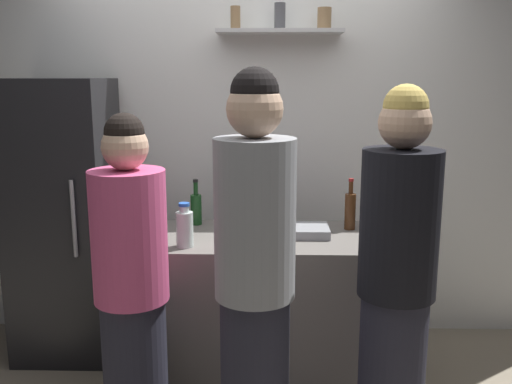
{
  "coord_description": "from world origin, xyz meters",
  "views": [
    {
      "loc": [
        0.15,
        -2.51,
        1.76
      ],
      "look_at": [
        0.08,
        0.51,
        1.13
      ],
      "focal_mm": 39.1,
      "sensor_mm": 36.0,
      "label": 1
    }
  ],
  "objects_px": {
    "baking_pan": "(298,231)",
    "wine_bottle_amber_glass": "(350,210)",
    "person_grey_hoodie": "(255,283)",
    "person_blonde": "(396,284)",
    "person_pink_top": "(132,292)",
    "utensil_holder": "(248,214)",
    "wine_bottle_green_glass": "(196,208)",
    "water_bottle_plastic": "(185,228)",
    "refrigerator": "(65,220)"
  },
  "relations": [
    {
      "from": "person_pink_top",
      "to": "refrigerator",
      "type": "bearing_deg",
      "value": 13.23
    },
    {
      "from": "wine_bottle_amber_glass",
      "to": "water_bottle_plastic",
      "type": "relative_size",
      "value": 1.28
    },
    {
      "from": "wine_bottle_green_glass",
      "to": "person_blonde",
      "type": "relative_size",
      "value": 0.16
    },
    {
      "from": "refrigerator",
      "to": "wine_bottle_amber_glass",
      "type": "bearing_deg",
      "value": -6.38
    },
    {
      "from": "baking_pan",
      "to": "person_blonde",
      "type": "xyz_separation_m",
      "value": [
        0.39,
        -0.71,
        -0.04
      ]
    },
    {
      "from": "person_pink_top",
      "to": "person_blonde",
      "type": "bearing_deg",
      "value": -113.63
    },
    {
      "from": "wine_bottle_green_glass",
      "to": "person_grey_hoodie",
      "type": "relative_size",
      "value": 0.15
    },
    {
      "from": "utensil_holder",
      "to": "wine_bottle_green_glass",
      "type": "xyz_separation_m",
      "value": [
        -0.31,
        -0.02,
        0.04
      ]
    },
    {
      "from": "wine_bottle_green_glass",
      "to": "person_pink_top",
      "type": "distance_m",
      "value": 0.91
    },
    {
      "from": "person_pink_top",
      "to": "wine_bottle_green_glass",
      "type": "bearing_deg",
      "value": -32.97
    },
    {
      "from": "water_bottle_plastic",
      "to": "refrigerator",
      "type": "bearing_deg",
      "value": 146.38
    },
    {
      "from": "utensil_holder",
      "to": "person_blonde",
      "type": "height_order",
      "value": "person_blonde"
    },
    {
      "from": "refrigerator",
      "to": "person_pink_top",
      "type": "xyz_separation_m",
      "value": [
        0.65,
        -0.97,
        -0.08
      ]
    },
    {
      "from": "baking_pan",
      "to": "utensil_holder",
      "type": "xyz_separation_m",
      "value": [
        -0.29,
        0.24,
        0.04
      ]
    },
    {
      "from": "baking_pan",
      "to": "person_blonde",
      "type": "relative_size",
      "value": 0.2
    },
    {
      "from": "refrigerator",
      "to": "utensil_holder",
      "type": "height_order",
      "value": "refrigerator"
    },
    {
      "from": "refrigerator",
      "to": "person_blonde",
      "type": "xyz_separation_m",
      "value": [
        1.84,
        -1.03,
        -0.01
      ]
    },
    {
      "from": "wine_bottle_amber_glass",
      "to": "person_blonde",
      "type": "distance_m",
      "value": 0.85
    },
    {
      "from": "baking_pan",
      "to": "person_pink_top",
      "type": "height_order",
      "value": "person_pink_top"
    },
    {
      "from": "baking_pan",
      "to": "person_grey_hoodie",
      "type": "relative_size",
      "value": 0.19
    },
    {
      "from": "refrigerator",
      "to": "person_grey_hoodie",
      "type": "relative_size",
      "value": 0.97
    },
    {
      "from": "wine_bottle_amber_glass",
      "to": "person_grey_hoodie",
      "type": "height_order",
      "value": "person_grey_hoodie"
    },
    {
      "from": "refrigerator",
      "to": "person_grey_hoodie",
      "type": "distance_m",
      "value": 1.67
    },
    {
      "from": "utensil_holder",
      "to": "refrigerator",
      "type": "bearing_deg",
      "value": 175.56
    },
    {
      "from": "baking_pan",
      "to": "person_grey_hoodie",
      "type": "xyz_separation_m",
      "value": [
        -0.23,
        -0.81,
        -0.01
      ]
    },
    {
      "from": "water_bottle_plastic",
      "to": "wine_bottle_green_glass",
      "type": "bearing_deg",
      "value": 89.79
    },
    {
      "from": "wine_bottle_amber_glass",
      "to": "utensil_holder",
      "type": "bearing_deg",
      "value": 169.92
    },
    {
      "from": "water_bottle_plastic",
      "to": "person_grey_hoodie",
      "type": "distance_m",
      "value": 0.7
    },
    {
      "from": "person_blonde",
      "to": "wine_bottle_green_glass",
      "type": "bearing_deg",
      "value": 177.5
    },
    {
      "from": "baking_pan",
      "to": "person_grey_hoodie",
      "type": "bearing_deg",
      "value": -105.55
    },
    {
      "from": "wine_bottle_green_glass",
      "to": "water_bottle_plastic",
      "type": "xyz_separation_m",
      "value": [
        -0.0,
        -0.45,
        0.0
      ]
    },
    {
      "from": "baking_pan",
      "to": "person_grey_hoodie",
      "type": "distance_m",
      "value": 0.84
    },
    {
      "from": "wine_bottle_amber_glass",
      "to": "wine_bottle_green_glass",
      "type": "distance_m",
      "value": 0.92
    },
    {
      "from": "wine_bottle_green_glass",
      "to": "person_grey_hoodie",
      "type": "xyz_separation_m",
      "value": [
        0.38,
        -1.03,
        -0.08
      ]
    },
    {
      "from": "baking_pan",
      "to": "wine_bottle_green_glass",
      "type": "bearing_deg",
      "value": 160.19
    },
    {
      "from": "person_blonde",
      "to": "person_grey_hoodie",
      "type": "bearing_deg",
      "value": -130.23
    },
    {
      "from": "refrigerator",
      "to": "wine_bottle_green_glass",
      "type": "relative_size",
      "value": 6.33
    },
    {
      "from": "wine_bottle_green_glass",
      "to": "person_blonde",
      "type": "height_order",
      "value": "person_blonde"
    },
    {
      "from": "refrigerator",
      "to": "person_blonde",
      "type": "height_order",
      "value": "refrigerator"
    },
    {
      "from": "person_pink_top",
      "to": "water_bottle_plastic",
      "type": "bearing_deg",
      "value": -44.96
    },
    {
      "from": "wine_bottle_green_glass",
      "to": "person_grey_hoodie",
      "type": "bearing_deg",
      "value": -69.74
    },
    {
      "from": "wine_bottle_green_glass",
      "to": "wine_bottle_amber_glass",
      "type": "bearing_deg",
      "value": -5.56
    },
    {
      "from": "refrigerator",
      "to": "person_grey_hoodie",
      "type": "height_order",
      "value": "person_grey_hoodie"
    },
    {
      "from": "water_bottle_plastic",
      "to": "person_grey_hoodie",
      "type": "bearing_deg",
      "value": -56.55
    },
    {
      "from": "person_pink_top",
      "to": "person_blonde",
      "type": "relative_size",
      "value": 0.93
    },
    {
      "from": "baking_pan",
      "to": "wine_bottle_amber_glass",
      "type": "bearing_deg",
      "value": 22.88
    },
    {
      "from": "wine_bottle_amber_glass",
      "to": "wine_bottle_green_glass",
      "type": "relative_size",
      "value": 1.09
    },
    {
      "from": "utensil_holder",
      "to": "person_grey_hoodie",
      "type": "distance_m",
      "value": 1.05
    },
    {
      "from": "utensil_holder",
      "to": "wine_bottle_amber_glass",
      "type": "distance_m",
      "value": 0.61
    },
    {
      "from": "wine_bottle_amber_glass",
      "to": "person_blonde",
      "type": "height_order",
      "value": "person_blonde"
    }
  ]
}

